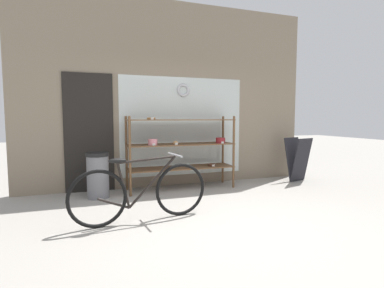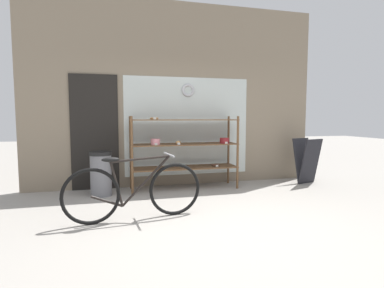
{
  "view_description": "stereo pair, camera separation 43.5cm",
  "coord_description": "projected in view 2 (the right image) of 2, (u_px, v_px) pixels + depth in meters",
  "views": [
    {
      "loc": [
        -1.57,
        -3.3,
        1.32
      ],
      "look_at": [
        0.02,
        1.27,
        0.89
      ],
      "focal_mm": 28.0,
      "sensor_mm": 36.0,
      "label": 1
    },
    {
      "loc": [
        -1.16,
        -3.42,
        1.32
      ],
      "look_at": [
        0.02,
        1.27,
        0.89
      ],
      "focal_mm": 28.0,
      "sensor_mm": 36.0,
      "label": 2
    }
  ],
  "objects": [
    {
      "name": "sandwich_board",
      "position": [
        307.0,
        161.0,
        6.02
      ],
      "size": [
        0.54,
        0.49,
        0.9
      ],
      "rotation": [
        0.0,
        0.0,
        0.27
      ],
      "color": "#232328",
      "rests_on": "ground_plane"
    },
    {
      "name": "storefront_facade",
      "position": [
        175.0,
        97.0,
        5.81
      ],
      "size": [
        5.68,
        0.13,
        3.52
      ],
      "color": "gray",
      "rests_on": "ground_plane"
    },
    {
      "name": "display_case",
      "position": [
        185.0,
        145.0,
        5.52
      ],
      "size": [
        1.97,
        0.52,
        1.35
      ],
      "color": "brown",
      "rests_on": "ground_plane"
    },
    {
      "name": "trash_bin",
      "position": [
        101.0,
        172.0,
        5.06
      ],
      "size": [
        0.37,
        0.37,
        0.75
      ],
      "color": "slate",
      "rests_on": "ground_plane"
    },
    {
      "name": "ground_plane",
      "position": [
        215.0,
        225.0,
        3.71
      ],
      "size": [
        30.0,
        30.0,
        0.0
      ],
      "primitive_type": "plane",
      "color": "gray"
    },
    {
      "name": "bicycle",
      "position": [
        134.0,
        191.0,
        3.86
      ],
      "size": [
        1.79,
        0.46,
        0.84
      ],
      "rotation": [
        0.0,
        0.0,
        0.11
      ],
      "color": "black",
      "rests_on": "ground_plane"
    }
  ]
}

